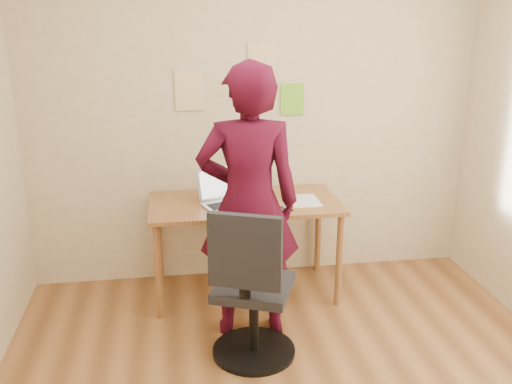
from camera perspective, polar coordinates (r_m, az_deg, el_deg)
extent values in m
cube|color=beige|center=(4.45, -0.29, 8.17)|extent=(3.50, 0.04, 2.70)
cube|color=#996534|center=(4.22, -1.12, -1.16)|extent=(1.40, 0.70, 0.03)
cylinder|color=#996534|center=(4.05, -9.76, -7.92)|extent=(0.05, 0.05, 0.71)
cylinder|color=#996534|center=(4.21, 8.32, -6.79)|extent=(0.05, 0.05, 0.71)
cylinder|color=#996534|center=(4.60, -9.68, -4.70)|extent=(0.05, 0.05, 0.71)
cylinder|color=#996534|center=(4.74, 6.25, -3.84)|extent=(0.05, 0.05, 0.71)
cube|color=#B7B7BF|center=(4.12, -2.79, -1.31)|extent=(0.41, 0.34, 0.02)
cube|color=black|center=(4.11, -2.79, -1.19)|extent=(0.31, 0.22, 0.00)
cube|color=#B7B7BF|center=(4.21, -3.69, 0.88)|extent=(0.35, 0.18, 0.23)
cube|color=white|center=(4.21, -3.69, 0.88)|extent=(0.30, 0.15, 0.19)
cube|color=white|center=(4.25, 4.85, -0.86)|extent=(0.22, 0.31, 0.00)
cube|color=black|center=(4.06, 3.12, -1.67)|extent=(0.07, 0.11, 0.01)
cube|color=#3F4C59|center=(4.06, 3.13, -1.61)|extent=(0.06, 0.09, 0.00)
cube|color=#EFCA8F|center=(4.35, -6.71, 10.05)|extent=(0.21, 0.00, 0.30)
cube|color=#EFCA8F|center=(4.39, 0.60, 12.72)|extent=(0.21, 0.00, 0.30)
cube|color=#78CB2D|center=(4.46, 3.63, 9.23)|extent=(0.18, 0.00, 0.24)
cube|color=black|center=(3.55, -0.22, -9.47)|extent=(0.58, 0.58, 0.06)
cube|color=black|center=(3.23, -1.13, -6.02)|extent=(0.41, 0.21, 0.45)
cube|color=black|center=(3.33, -1.08, -9.58)|extent=(0.07, 0.06, 0.12)
cylinder|color=black|center=(3.67, -0.22, -12.85)|extent=(0.06, 0.06, 0.45)
cylinder|color=black|center=(3.78, -0.21, -15.56)|extent=(0.53, 0.53, 0.03)
imported|color=#3E081B|center=(3.65, -0.76, -1.16)|extent=(0.70, 0.49, 1.82)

